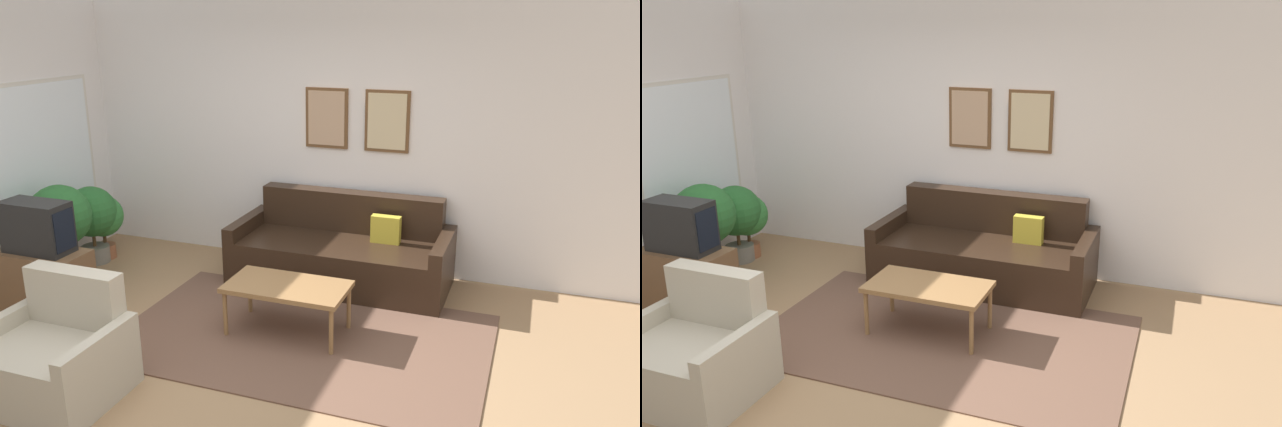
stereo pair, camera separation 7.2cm
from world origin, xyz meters
TOP-DOWN VIEW (x-y plane):
  - ground_plane at (0.00, 0.00)m, footprint 16.00×16.00m
  - area_rug at (0.47, 0.84)m, footprint 2.98×1.85m
  - wall_back at (0.01, 2.52)m, footprint 8.00×0.09m
  - couch at (0.42, 2.05)m, footprint 2.10×0.90m
  - coffee_table at (0.32, 0.88)m, footprint 0.99×0.54m
  - tv_stand at (-1.83, 0.50)m, footprint 0.81×0.41m
  - tv at (-1.82, 0.50)m, footprint 0.59×0.28m
  - armchair at (-0.84, -0.47)m, footprint 0.92×0.76m
  - potted_plant_tall at (-2.17, 1.13)m, footprint 0.60×0.60m
  - potted_plant_by_window at (-2.21, 1.79)m, footprint 0.45×0.45m
  - potted_plant_small at (-2.23, 1.65)m, footprint 0.53×0.53m

SIDE VIEW (x-z plane):
  - ground_plane at x=0.00m, z-range 0.00..0.00m
  - area_rug at x=0.47m, z-range 0.00..0.01m
  - armchair at x=-0.84m, z-range -0.14..0.69m
  - tv_stand at x=-1.83m, z-range 0.00..0.58m
  - couch at x=0.42m, z-range -0.13..0.72m
  - coffee_table at x=0.32m, z-range 0.18..0.61m
  - potted_plant_by_window at x=-2.21m, z-range 0.10..0.80m
  - potted_plant_small at x=-2.23m, z-range 0.10..0.93m
  - potted_plant_tall at x=-2.17m, z-range 0.15..1.13m
  - tv at x=-1.82m, z-range 0.58..1.03m
  - wall_back at x=0.01m, z-range 0.00..2.70m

